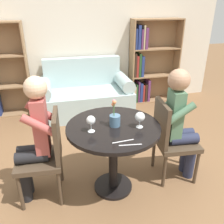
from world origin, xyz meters
The scene contains 14 objects.
ground_plane centered at (0.00, 0.00, 0.00)m, with size 16.00×16.00×0.00m, color brown.
back_wall centered at (0.00, 2.39, 1.35)m, with size 5.20×0.05×2.70m.
round_table centered at (0.00, 0.00, 0.59)m, with size 0.89×0.89×0.75m.
couch centered at (0.00, 1.96, 0.31)m, with size 1.56×0.80×0.92m.
bookshelf_right centered at (1.24, 2.23, 0.72)m, with size 0.93×0.28×1.54m.
chair_left centered at (-0.64, 0.08, 0.49)m, with size 0.45×0.45×0.90m.
chair_right centered at (0.64, 0.05, 0.49)m, with size 0.46×0.46×0.90m.
person_left centered at (-0.73, 0.09, 0.66)m, with size 0.43×0.36×1.25m.
person_right centered at (0.73, 0.04, 0.67)m, with size 0.44×0.37×1.24m.
wine_glass_left centered at (-0.22, -0.06, 0.85)m, with size 0.08×0.08×0.15m.
wine_glass_right centered at (0.23, -0.08, 0.85)m, with size 0.09×0.09×0.15m.
flower_vase centered at (0.01, 0.00, 0.82)m, with size 0.10×0.10×0.26m.
knife_left_setting centered at (0.05, -0.35, 0.75)m, with size 0.19×0.04×0.00m.
fork_left_setting centered at (0.01, -0.28, 0.75)m, with size 0.19×0.03×0.00m.
Camera 1 is at (-0.49, -1.90, 1.81)m, focal length 38.00 mm.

